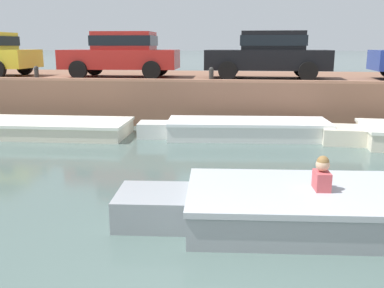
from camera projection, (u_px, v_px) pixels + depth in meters
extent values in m
plane|color=#4C605B|center=(242.00, 185.00, 7.79)|extent=(400.00, 400.00, 0.00)
cube|color=brown|center=(245.00, 95.00, 15.78)|extent=(60.00, 6.00, 1.39)
cube|color=#9F6C52|center=(245.00, 81.00, 12.83)|extent=(60.00, 0.24, 0.08)
cube|color=silver|center=(37.00, 129.00, 12.05)|extent=(5.16, 1.87, 0.35)
cube|color=white|center=(37.00, 122.00, 12.00)|extent=(5.22, 1.94, 0.08)
cube|color=brown|center=(50.00, 125.00, 11.99)|extent=(0.28, 1.58, 0.06)
cube|color=white|center=(248.00, 130.00, 11.72)|extent=(4.39, 1.73, 0.41)
cube|color=white|center=(154.00, 130.00, 11.84)|extent=(0.91, 0.84, 0.41)
cube|color=white|center=(248.00, 122.00, 11.66)|extent=(4.45, 1.80, 0.08)
cube|color=brown|center=(260.00, 125.00, 11.67)|extent=(0.34, 1.28, 0.06)
cube|color=silver|center=(342.00, 135.00, 11.14)|extent=(1.09, 1.14, 0.41)
cube|color=#93999E|center=(376.00, 211.00, 5.99)|extent=(5.36, 2.24, 0.44)
cube|color=#93999E|center=(154.00, 207.00, 6.15)|extent=(1.12, 1.09, 0.44)
cube|color=#B1B7BD|center=(378.00, 193.00, 5.93)|extent=(5.42, 2.30, 0.08)
cube|color=#C64C51|center=(321.00, 187.00, 5.95)|extent=(0.22, 0.33, 0.44)
sphere|color=tan|center=(323.00, 165.00, 5.88)|extent=(0.19, 0.19, 0.19)
sphere|color=olive|center=(323.00, 162.00, 5.87)|extent=(0.17, 0.17, 0.17)
cylinder|color=black|center=(25.00, 67.00, 16.21)|extent=(0.60, 0.19, 0.60)
cube|color=#B2231E|center=(121.00, 59.00, 14.82)|extent=(4.03, 1.92, 0.64)
cube|color=#B2231E|center=(125.00, 41.00, 14.66)|extent=(2.04, 1.62, 0.60)
cube|color=black|center=(125.00, 41.00, 14.66)|extent=(2.12, 1.66, 0.33)
cylinder|color=black|center=(78.00, 70.00, 14.12)|extent=(0.61, 0.21, 0.60)
cylinder|color=black|center=(94.00, 67.00, 15.85)|extent=(0.61, 0.21, 0.60)
cylinder|color=black|center=(151.00, 70.00, 13.93)|extent=(0.61, 0.21, 0.60)
cylinder|color=black|center=(160.00, 67.00, 15.66)|extent=(0.61, 0.21, 0.60)
cube|color=black|center=(267.00, 60.00, 14.20)|extent=(4.06, 1.75, 0.64)
cube|color=black|center=(273.00, 41.00, 14.04)|extent=(2.04, 1.51, 0.60)
cube|color=black|center=(273.00, 41.00, 14.04)|extent=(2.12, 1.55, 0.33)
cylinder|color=black|center=(228.00, 71.00, 13.62)|extent=(0.60, 0.19, 0.60)
cylinder|color=black|center=(231.00, 68.00, 15.28)|extent=(0.60, 0.19, 0.60)
cylinder|color=black|center=(308.00, 71.00, 13.27)|extent=(0.60, 0.19, 0.60)
cylinder|color=black|center=(302.00, 68.00, 14.94)|extent=(0.60, 0.19, 0.60)
cylinder|color=#2D2B28|center=(37.00, 74.00, 13.75)|extent=(0.14, 0.14, 0.35)
sphere|color=#2D2B28|center=(36.00, 68.00, 13.70)|extent=(0.15, 0.15, 0.15)
cylinder|color=#2D2B28|center=(211.00, 76.00, 13.06)|extent=(0.14, 0.14, 0.35)
sphere|color=#2D2B28|center=(211.00, 69.00, 13.01)|extent=(0.15, 0.15, 0.15)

